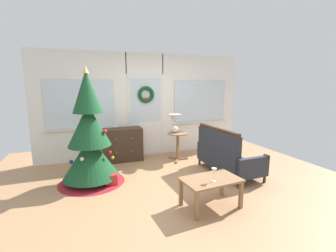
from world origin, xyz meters
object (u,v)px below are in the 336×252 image
(settee_sofa, at_px, (225,156))
(gift_box, at_px, (111,179))
(dresser_cabinet, at_px, (123,144))
(wine_glass, at_px, (214,172))
(table_lamp, at_px, (175,121))
(coffee_table, at_px, (211,183))
(side_table, at_px, (178,141))
(christmas_tree, at_px, (90,142))

(settee_sofa, bearing_deg, gift_box, 174.27)
(dresser_cabinet, relative_size, gift_box, 4.39)
(wine_glass, distance_m, gift_box, 1.94)
(dresser_cabinet, bearing_deg, table_lamp, -18.56)
(coffee_table, bearing_deg, settee_sofa, 48.27)
(table_lamp, distance_m, coffee_table, 2.31)
(side_table, bearing_deg, christmas_tree, -161.90)
(table_lamp, xyz_separation_m, coffee_table, (-0.31, -2.22, -0.58))
(settee_sofa, xyz_separation_m, side_table, (-0.57, 1.12, 0.10))
(table_lamp, bearing_deg, gift_box, -149.86)
(side_table, relative_size, wine_glass, 3.42)
(side_table, bearing_deg, table_lamp, 146.31)
(gift_box, bearing_deg, table_lamp, 30.14)
(settee_sofa, relative_size, coffee_table, 1.68)
(side_table, bearing_deg, dresser_cabinet, 160.62)
(dresser_cabinet, xyz_separation_m, settee_sofa, (1.81, -1.55, -0.01))
(christmas_tree, xyz_separation_m, coffee_table, (1.62, -1.53, -0.40))
(side_table, xyz_separation_m, wine_glass, (-0.38, -2.27, 0.10))
(christmas_tree, distance_m, table_lamp, 2.06)
(side_table, relative_size, table_lamp, 1.52)
(dresser_cabinet, xyz_separation_m, wine_glass, (0.85, -2.70, 0.19))
(christmas_tree, relative_size, settee_sofa, 1.42)
(dresser_cabinet, relative_size, side_table, 1.35)
(christmas_tree, relative_size, gift_box, 10.21)
(dresser_cabinet, distance_m, coffee_table, 2.75)
(dresser_cabinet, distance_m, side_table, 1.31)
(christmas_tree, xyz_separation_m, wine_glass, (1.61, -1.62, -0.19))
(gift_box, bearing_deg, dresser_cabinet, 71.84)
(side_table, xyz_separation_m, table_lamp, (-0.06, 0.04, 0.48))
(dresser_cabinet, distance_m, wine_glass, 2.84)
(christmas_tree, height_order, table_lamp, christmas_tree)
(table_lamp, height_order, gift_box, table_lamp)
(dresser_cabinet, height_order, table_lamp, table_lamp)
(settee_sofa, bearing_deg, christmas_tree, 169.67)
(side_table, xyz_separation_m, coffee_table, (-0.37, -2.18, -0.11))
(side_table, relative_size, gift_box, 3.24)
(dresser_cabinet, xyz_separation_m, table_lamp, (1.17, -0.39, 0.56))
(christmas_tree, bearing_deg, side_table, 18.10)
(table_lamp, bearing_deg, settee_sofa, -61.28)
(wine_glass, bearing_deg, dresser_cabinet, 107.42)
(coffee_table, distance_m, wine_glass, 0.23)
(gift_box, bearing_deg, settee_sofa, -5.73)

